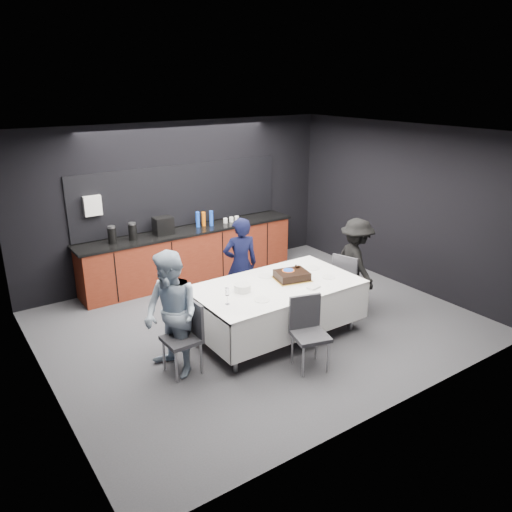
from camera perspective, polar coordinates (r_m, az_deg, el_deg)
The scene contains 18 objects.
ground at distance 7.57m, azimuth 0.43°, elevation -7.72°, with size 6.00×6.00×0.00m, color #424247.
room_shell at distance 6.92m, azimuth 0.47°, elevation 6.09°, with size 6.04×5.04×2.82m.
kitchenette at distance 9.12m, azimuth -7.64°, elevation 0.65°, with size 4.10×0.64×2.05m.
party_table at distance 7.00m, azimuth 2.32°, elevation -4.29°, with size 2.32×1.32×0.78m.
cake_assembly at distance 7.11m, azimuth 4.12°, elevation -2.22°, with size 0.55×0.49×0.16m.
plate_stack at distance 6.70m, azimuth -1.57°, elevation -3.64°, with size 0.23×0.23×0.10m, color white.
loose_plate_near at distance 6.46m, azimuth 0.69°, elevation -5.02°, with size 0.21×0.21×0.01m, color white.
loose_plate_right_a at distance 7.57m, azimuth 6.48°, elevation -1.34°, with size 0.22×0.22×0.01m, color white.
loose_plate_right_b at distance 7.25m, azimuth 8.29°, elevation -2.39°, with size 0.19×0.19×0.01m, color white.
loose_plate_far at distance 7.21m, azimuth 1.12°, elevation -2.30°, with size 0.22×0.22×0.01m, color white.
fork_pile at distance 6.86m, azimuth 6.59°, elevation -3.56°, with size 0.18×0.11×0.03m, color white.
champagne_flute at distance 6.29m, azimuth -3.32°, elevation -4.21°, with size 0.06×0.06×0.22m.
chair_left at distance 6.27m, azimuth -7.90°, elevation -8.56°, with size 0.43×0.43×0.92m.
chair_right at distance 7.94m, azimuth 10.38°, elevation -2.46°, with size 0.53×0.53×0.92m.
chair_near at distance 6.35m, azimuth 5.96°, elevation -8.08°, with size 0.52×0.52×0.92m.
person_center at distance 7.74m, azimuth -1.78°, elevation -1.00°, with size 0.55×0.36×1.51m, color black.
person_left at distance 6.13m, azimuth -9.64°, elevation -6.65°, with size 0.77×0.60×1.59m, color #A2B6CC.
person_right at distance 8.04m, azimuth 11.33°, elevation -0.82°, with size 0.93×0.54×1.45m, color black.
Camera 1 is at (-3.86, -5.51, 3.47)m, focal length 35.00 mm.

